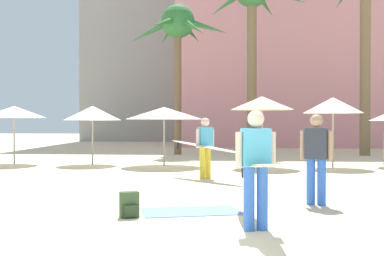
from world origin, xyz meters
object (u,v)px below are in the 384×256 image
at_px(cafe_umbrella_3, 164,113).
at_px(cafe_umbrella_4, 14,112).
at_px(palm_tree_far_right, 178,31).
at_px(cafe_umbrella_5, 333,105).
at_px(person_mid_right, 205,146).
at_px(person_mid_center, 316,155).
at_px(palm_tree_far_left, 252,7).
at_px(beach_towel, 191,211).
at_px(cafe_umbrella_0, 93,113).
at_px(cafe_umbrella_2, 262,103).
at_px(person_near_right, 255,165).
at_px(backpack, 129,205).

xyz_separation_m(cafe_umbrella_3, cafe_umbrella_4, (-5.67, 0.16, 0.06)).
relative_size(palm_tree_far_right, cafe_umbrella_5, 3.02).
xyz_separation_m(person_mid_right, person_mid_center, (2.33, -3.97, 0.02)).
height_order(palm_tree_far_left, person_mid_right, palm_tree_far_left).
distance_m(cafe_umbrella_4, beach_towel, 11.72).
height_order(beach_towel, person_mid_center, person_mid_center).
height_order(palm_tree_far_left, cafe_umbrella_0, palm_tree_far_left).
height_order(cafe_umbrella_2, cafe_umbrella_5, cafe_umbrella_2).
xyz_separation_m(palm_tree_far_left, beach_towel, (-1.71, -16.12, -7.45)).
xyz_separation_m(cafe_umbrella_5, person_near_right, (-3.12, -9.75, -1.22)).
distance_m(cafe_umbrella_0, cafe_umbrella_5, 8.63).
bearing_deg(backpack, cafe_umbrella_0, 175.95).
bearing_deg(person_mid_center, cafe_umbrella_2, 22.23).
height_order(cafe_umbrella_5, person_mid_center, cafe_umbrella_5).
xyz_separation_m(cafe_umbrella_0, backpack, (3.49, -9.55, -1.70)).
xyz_separation_m(palm_tree_far_right, beach_towel, (1.95, -14.88, -6.02)).
height_order(palm_tree_far_right, cafe_umbrella_2, palm_tree_far_right).
bearing_deg(cafe_umbrella_4, cafe_umbrella_2, -3.03).
relative_size(cafe_umbrella_2, person_mid_center, 1.44).
distance_m(palm_tree_far_left, person_near_right, 18.54).
distance_m(backpack, person_mid_right, 5.56).
height_order(palm_tree_far_right, cafe_umbrella_3, palm_tree_far_right).
bearing_deg(palm_tree_far_left, palm_tree_far_right, -161.31).
bearing_deg(cafe_umbrella_3, palm_tree_far_right, 91.95).
bearing_deg(cafe_umbrella_4, cafe_umbrella_5, -1.68).
xyz_separation_m(cafe_umbrella_4, person_mid_center, (9.69, -7.98, -1.02)).
bearing_deg(cafe_umbrella_2, person_mid_right, -116.75).
height_order(palm_tree_far_left, cafe_umbrella_5, palm_tree_far_left).
distance_m(cafe_umbrella_2, cafe_umbrella_3, 3.50).
distance_m(palm_tree_far_right, cafe_umbrella_3, 7.44).
distance_m(cafe_umbrella_3, cafe_umbrella_5, 5.91).
relative_size(cafe_umbrella_2, person_mid_right, 1.09).
bearing_deg(palm_tree_far_left, cafe_umbrella_3, -114.92).
bearing_deg(cafe_umbrella_0, person_mid_right, -43.04).
bearing_deg(palm_tree_far_left, cafe_umbrella_0, -130.77).
relative_size(cafe_umbrella_0, cafe_umbrella_5, 0.90).
xyz_separation_m(cafe_umbrella_5, backpack, (-5.13, -9.10, -1.95)).
bearing_deg(palm_tree_far_left, person_mid_right, -98.83).
xyz_separation_m(palm_tree_far_left, cafe_umbrella_2, (0.03, -7.74, -5.23)).
xyz_separation_m(cafe_umbrella_2, cafe_umbrella_5, (2.44, 0.14, -0.08)).
bearing_deg(cafe_umbrella_5, palm_tree_far_left, 107.96).
distance_m(palm_tree_far_left, person_mid_right, 13.14).
distance_m(backpack, person_mid_center, 3.63).
xyz_separation_m(palm_tree_far_left, palm_tree_far_right, (-3.66, -1.24, -1.43)).
relative_size(backpack, person_mid_center, 0.25).
bearing_deg(person_mid_center, cafe_umbrella_3, 45.24).
bearing_deg(person_mid_right, beach_towel, -39.52).
bearing_deg(palm_tree_far_right, cafe_umbrella_5, -46.11).
bearing_deg(cafe_umbrella_4, backpack, -55.66).
height_order(cafe_umbrella_5, backpack, cafe_umbrella_5).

